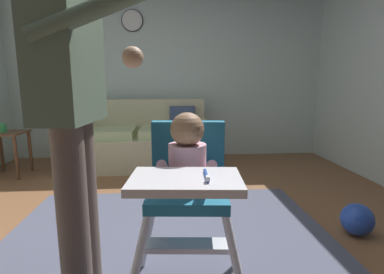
# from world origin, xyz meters

# --- Properties ---
(ground) EXTENTS (6.08, 6.45, 0.10)m
(ground) POSITION_xyz_m (0.00, 0.00, -0.05)
(ground) COLOR brown
(wall_far) EXTENTS (5.28, 0.06, 2.60)m
(wall_far) POSITION_xyz_m (0.00, 2.46, 1.30)
(wall_far) COLOR silver
(wall_far) RESTS_ON ground
(area_rug) EXTENTS (2.30, 2.48, 0.01)m
(area_rug) POSITION_xyz_m (-0.02, -0.36, 0.00)
(area_rug) COLOR #515368
(area_rug) RESTS_ON ground
(couch) EXTENTS (1.80, 0.86, 0.86)m
(couch) POSITION_xyz_m (-0.40, 1.94, 0.33)
(couch) COLOR beige
(couch) RESTS_ON ground
(high_chair) EXTENTS (0.66, 0.76, 0.95)m
(high_chair) POSITION_xyz_m (0.07, -0.63, 0.65)
(high_chair) COLOR white
(high_chair) RESTS_ON ground
(adult_standing) EXTENTS (0.51, 0.53, 1.65)m
(adult_standing) POSITION_xyz_m (-0.44, -0.57, 0.93)
(adult_standing) COLOR #6A574E
(adult_standing) RESTS_ON ground
(toy_ball) EXTENTS (0.23, 0.23, 0.23)m
(toy_ball) POSITION_xyz_m (1.32, -0.06, 0.11)
(toy_ball) COLOR #284CB7
(toy_ball) RESTS_ON ground
(side_table) EXTENTS (0.40, 0.40, 0.52)m
(side_table) POSITION_xyz_m (-1.89, 1.59, 0.38)
(side_table) COLOR brown
(side_table) RESTS_ON ground
(sippy_cup) EXTENTS (0.07, 0.07, 0.10)m
(sippy_cup) POSITION_xyz_m (-1.92, 1.59, 0.57)
(sippy_cup) COLOR green
(sippy_cup) RESTS_ON side_table
(wall_clock) EXTENTS (0.30, 0.04, 0.30)m
(wall_clock) POSITION_xyz_m (-0.50, 2.41, 1.93)
(wall_clock) COLOR white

